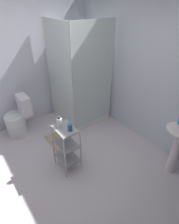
{
  "coord_description": "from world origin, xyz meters",
  "views": [
    {
      "loc": [
        1.65,
        -0.69,
        2.3
      ],
      "look_at": [
        0.0,
        0.55,
        1.01
      ],
      "focal_mm": 29.89,
      "sensor_mm": 36.0,
      "label": 1
    }
  ],
  "objects_px": {
    "bath_mat": "(61,141)",
    "storage_cart": "(66,145)",
    "toilet": "(18,120)",
    "shower_stall": "(79,100)",
    "lotion_bottle_white": "(59,122)",
    "rinse_cup": "(70,127)"
  },
  "relations": [
    {
      "from": "shower_stall",
      "to": "bath_mat",
      "type": "xyz_separation_m",
      "value": [
        0.42,
        -0.7,
        -0.45
      ]
    },
    {
      "from": "lotion_bottle_white",
      "to": "bath_mat",
      "type": "relative_size",
      "value": 0.28
    },
    {
      "from": "shower_stall",
      "to": "bath_mat",
      "type": "bearing_deg",
      "value": -58.9
    },
    {
      "from": "lotion_bottle_white",
      "to": "rinse_cup",
      "type": "bearing_deg",
      "value": 23.84
    },
    {
      "from": "storage_cart",
      "to": "shower_stall",
      "type": "bearing_deg",
      "value": 137.88
    },
    {
      "from": "toilet",
      "to": "bath_mat",
      "type": "bearing_deg",
      "value": 35.55
    },
    {
      "from": "toilet",
      "to": "bath_mat",
      "type": "height_order",
      "value": "toilet"
    },
    {
      "from": "toilet",
      "to": "storage_cart",
      "type": "height_order",
      "value": "toilet"
    },
    {
      "from": "shower_stall",
      "to": "lotion_bottle_white",
      "type": "height_order",
      "value": "shower_stall"
    },
    {
      "from": "toilet",
      "to": "bath_mat",
      "type": "relative_size",
      "value": 1.27
    },
    {
      "from": "bath_mat",
      "to": "shower_stall",
      "type": "bearing_deg",
      "value": 121.1
    },
    {
      "from": "toilet",
      "to": "lotion_bottle_white",
      "type": "bearing_deg",
      "value": 12.43
    },
    {
      "from": "storage_cart",
      "to": "bath_mat",
      "type": "height_order",
      "value": "storage_cart"
    },
    {
      "from": "toilet",
      "to": "rinse_cup",
      "type": "bearing_deg",
      "value": 13.85
    },
    {
      "from": "rinse_cup",
      "to": "bath_mat",
      "type": "distance_m",
      "value": 1.04
    },
    {
      "from": "toilet",
      "to": "shower_stall",
      "type": "bearing_deg",
      "value": 77.0
    },
    {
      "from": "shower_stall",
      "to": "storage_cart",
      "type": "relative_size",
      "value": 2.7
    },
    {
      "from": "bath_mat",
      "to": "storage_cart",
      "type": "bearing_deg",
      "value": -19.24
    },
    {
      "from": "toilet",
      "to": "bath_mat",
      "type": "distance_m",
      "value": 0.91
    },
    {
      "from": "lotion_bottle_white",
      "to": "rinse_cup",
      "type": "relative_size",
      "value": 1.52
    },
    {
      "from": "shower_stall",
      "to": "bath_mat",
      "type": "relative_size",
      "value": 3.33
    },
    {
      "from": "lotion_bottle_white",
      "to": "shower_stall",
      "type": "bearing_deg",
      "value": 134.46
    }
  ]
}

